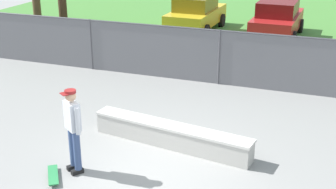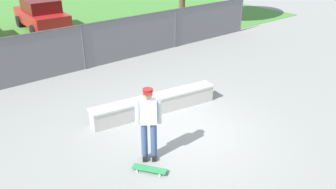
{
  "view_description": "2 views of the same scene",
  "coord_description": "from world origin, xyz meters",
  "px_view_note": "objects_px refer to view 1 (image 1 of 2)",
  "views": [
    {
      "loc": [
        3.29,
        -7.73,
        5.02
      ],
      "look_at": [
        -0.1,
        1.53,
        1.23
      ],
      "focal_mm": 48.98,
      "sensor_mm": 36.0,
      "label": 1
    },
    {
      "loc": [
        -5.35,
        -6.02,
        4.96
      ],
      "look_at": [
        0.01,
        0.73,
        0.84
      ],
      "focal_mm": 36.74,
      "sensor_mm": 36.0,
      "label": 2
    }
  ],
  "objects_px": {
    "car_red": "(277,19)",
    "car_yellow": "(196,13)",
    "skateboarder": "(73,127)",
    "skateboard": "(53,175)",
    "concrete_ledge": "(171,135)"
  },
  "relations": [
    {
      "from": "skateboarder",
      "to": "car_yellow",
      "type": "xyz_separation_m",
      "value": [
        -1.4,
        13.35,
        -0.19
      ]
    },
    {
      "from": "skateboard",
      "to": "car_red",
      "type": "bearing_deg",
      "value": 79.04
    },
    {
      "from": "skateboard",
      "to": "car_red",
      "type": "relative_size",
      "value": 0.18
    },
    {
      "from": "car_yellow",
      "to": "car_red",
      "type": "bearing_deg",
      "value": 0.57
    },
    {
      "from": "car_red",
      "to": "car_yellow",
      "type": "bearing_deg",
      "value": -179.43
    },
    {
      "from": "car_yellow",
      "to": "skateboarder",
      "type": "bearing_deg",
      "value": -84.0
    },
    {
      "from": "concrete_ledge",
      "to": "car_yellow",
      "type": "distance_m",
      "value": 11.94
    },
    {
      "from": "skateboarder",
      "to": "skateboard",
      "type": "height_order",
      "value": "skateboarder"
    },
    {
      "from": "car_red",
      "to": "concrete_ledge",
      "type": "bearing_deg",
      "value": -94.32
    },
    {
      "from": "car_yellow",
      "to": "car_red",
      "type": "xyz_separation_m",
      "value": [
        3.78,
        0.04,
        0.0
      ]
    },
    {
      "from": "car_red",
      "to": "skateboarder",
      "type": "bearing_deg",
      "value": -100.04
    },
    {
      "from": "skateboard",
      "to": "car_yellow",
      "type": "distance_m",
      "value": 13.84
    },
    {
      "from": "car_yellow",
      "to": "concrete_ledge",
      "type": "bearing_deg",
      "value": -75.94
    },
    {
      "from": "concrete_ledge",
      "to": "skateboard",
      "type": "xyz_separation_m",
      "value": [
        -1.8,
        -2.2,
        -0.2
      ]
    },
    {
      "from": "concrete_ledge",
      "to": "skateboard",
      "type": "bearing_deg",
      "value": -129.26
    }
  ]
}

